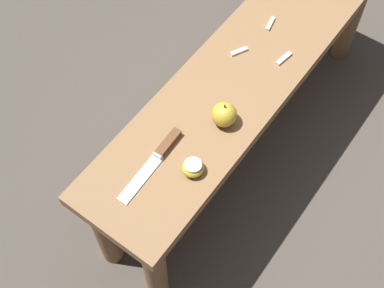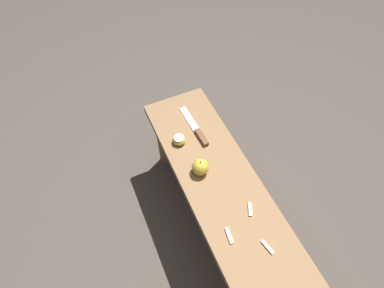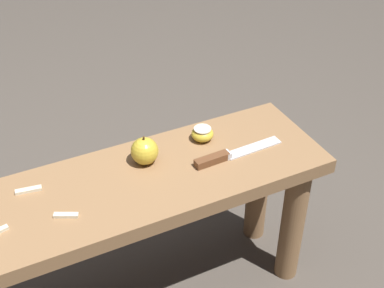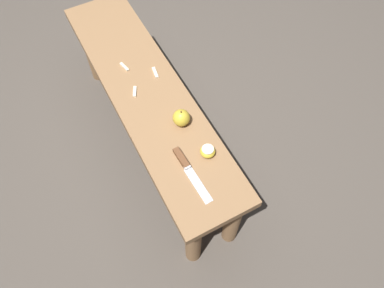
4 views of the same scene
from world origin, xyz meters
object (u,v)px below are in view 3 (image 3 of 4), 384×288
object	(u,v)px
wooden_bench	(72,230)
apple_whole	(145,151)
knife	(225,156)
apple_cut	(202,134)

from	to	relation	value
wooden_bench	apple_whole	xyz separation A→B (m)	(-0.22, -0.05, 0.13)
knife	wooden_bench	bearing A→B (deg)	174.71
apple_whole	wooden_bench	bearing A→B (deg)	14.05
wooden_bench	apple_whole	world-z (taller)	apple_whole
apple_cut	wooden_bench	bearing A→B (deg)	11.19
wooden_bench	knife	xyz separation A→B (m)	(-0.41, 0.02, 0.10)
apple_cut	apple_whole	bearing A→B (deg)	7.50
wooden_bench	knife	bearing A→B (deg)	177.06
apple_whole	knife	bearing A→B (deg)	158.19
knife	apple_cut	distance (m)	0.10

